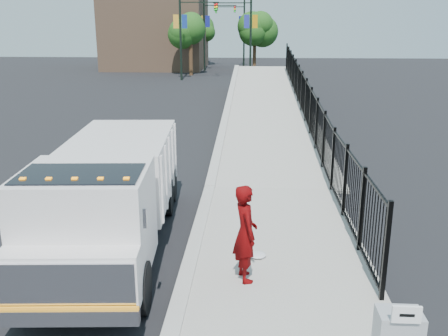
{
  "coord_description": "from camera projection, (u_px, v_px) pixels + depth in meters",
  "views": [
    {
      "loc": [
        1.23,
        -9.93,
        4.83
      ],
      "look_at": [
        0.54,
        2.0,
        1.31
      ],
      "focal_mm": 40.0,
      "sensor_mm": 36.0,
      "label": 1
    }
  ],
  "objects": [
    {
      "name": "ground",
      "position": [
        194.0,
        250.0,
        10.94
      ],
      "size": [
        120.0,
        120.0,
        0.0
      ],
      "primitive_type": "plane",
      "color": "black",
      "rests_on": "ground"
    },
    {
      "name": "sidewalk",
      "position": [
        289.0,
        299.0,
        8.9
      ],
      "size": [
        3.55,
        12.0,
        0.12
      ],
      "primitive_type": "cube",
      "color": "#9E998E",
      "rests_on": "ground"
    },
    {
      "name": "curb",
      "position": [
        182.0,
        295.0,
        9.0
      ],
      "size": [
        0.3,
        12.0,
        0.16
      ],
      "primitive_type": "cube",
      "color": "#ADAAA3",
      "rests_on": "ground"
    },
    {
      "name": "ramp",
      "position": [
        270.0,
        117.0,
        26.14
      ],
      "size": [
        3.95,
        24.06,
        3.19
      ],
      "primitive_type": "cube",
      "rotation": [
        0.06,
        0.0,
        0.0
      ],
      "color": "#9E998E",
      "rests_on": "ground"
    },
    {
      "name": "iron_fence",
      "position": [
        305.0,
        114.0,
        21.98
      ],
      "size": [
        0.1,
        28.0,
        1.8
      ],
      "primitive_type": "cube",
      "color": "black",
      "rests_on": "ground"
    },
    {
      "name": "truck",
      "position": [
        109.0,
        192.0,
        10.57
      ],
      "size": [
        2.74,
        7.18,
        2.41
      ],
      "rotation": [
        0.0,
        0.0,
        0.07
      ],
      "color": "black",
      "rests_on": "ground"
    },
    {
      "name": "worker",
      "position": [
        245.0,
        233.0,
        9.24
      ],
      "size": [
        0.63,
        0.78,
        1.87
      ],
      "primitive_type": "imported",
      "rotation": [
        0.0,
        0.0,
        1.86
      ],
      "color": "#530304",
      "rests_on": "sidewalk"
    },
    {
      "name": "arrow_sign",
      "position": [
        407.0,
        314.0,
        5.93
      ],
      "size": [
        0.35,
        0.04,
        0.22
      ],
      "primitive_type": "cube",
      "color": "white",
      "rests_on": "utility_cabinet"
    },
    {
      "name": "debris",
      "position": [
        257.0,
        255.0,
        10.37
      ],
      "size": [
        0.36,
        0.36,
        0.09
      ],
      "primitive_type": "ellipsoid",
      "color": "silver",
      "rests_on": "sidewalk"
    },
    {
      "name": "light_pole_0",
      "position": [
        184.0,
        27.0,
        41.22
      ],
      "size": [
        3.77,
        0.22,
        8.0
      ],
      "color": "black",
      "rests_on": "ground"
    },
    {
      "name": "light_pole_1",
      "position": [
        247.0,
        27.0,
        42.34
      ],
      "size": [
        3.78,
        0.22,
        8.0
      ],
      "color": "black",
      "rests_on": "ground"
    },
    {
      "name": "light_pole_2",
      "position": [
        207.0,
        26.0,
        49.34
      ],
      "size": [
        3.77,
        0.22,
        8.0
      ],
      "color": "black",
      "rests_on": "ground"
    },
    {
      "name": "light_pole_3",
      "position": [
        241.0,
        26.0,
        54.0
      ],
      "size": [
        3.77,
        0.22,
        8.0
      ],
      "color": "black",
      "rests_on": "ground"
    },
    {
      "name": "tree_0",
      "position": [
        190.0,
        31.0,
        45.09
      ],
      "size": [
        2.93,
        2.93,
        5.46
      ],
      "color": "#382314",
      "rests_on": "ground"
    },
    {
      "name": "tree_1",
      "position": [
        255.0,
        30.0,
        49.66
      ],
      "size": [
        2.87,
        2.87,
        5.43
      ],
      "color": "#382314",
      "rests_on": "ground"
    },
    {
      "name": "tree_2",
      "position": [
        203.0,
        29.0,
        55.89
      ],
      "size": [
        2.42,
        2.42,
        5.21
      ],
      "color": "#382314",
      "rests_on": "ground"
    },
    {
      "name": "building",
      "position": [
        157.0,
        29.0,
        52.44
      ],
      "size": [
        10.0,
        10.0,
        8.0
      ],
      "primitive_type": "cube",
      "color": "#8C664C",
      "rests_on": "ground"
    }
  ]
}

